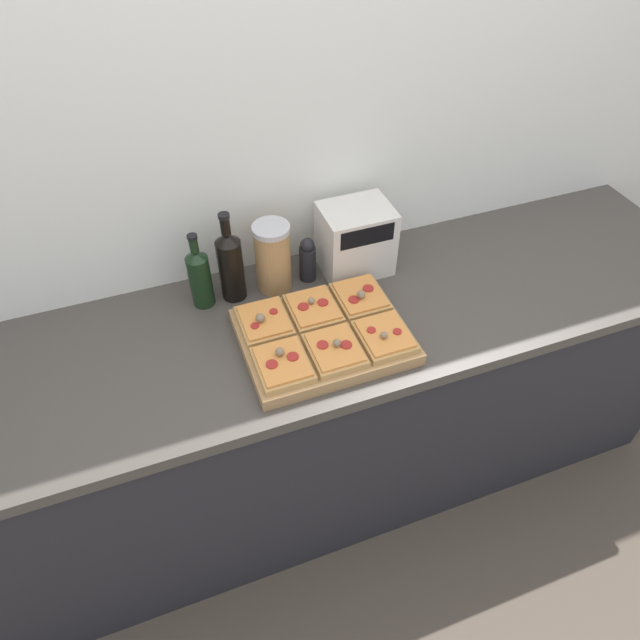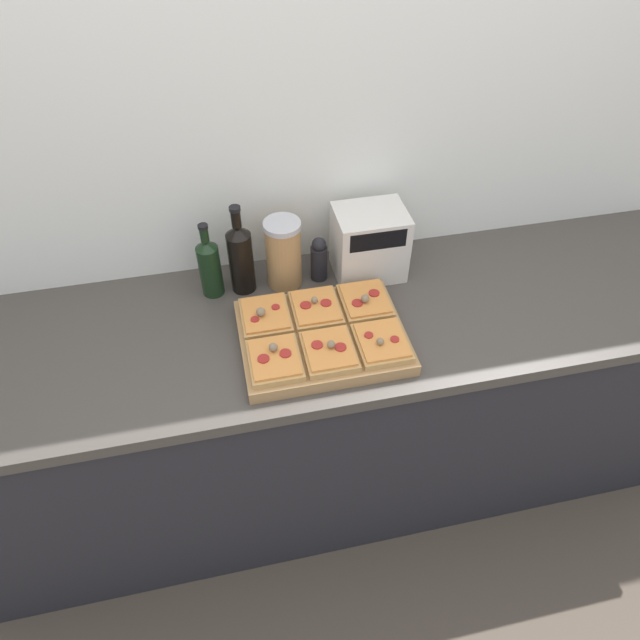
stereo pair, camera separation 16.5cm
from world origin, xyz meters
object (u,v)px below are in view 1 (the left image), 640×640
grain_jar_tall (273,257)px  toaster_oven (356,239)px  wine_bottle (231,264)px  cutting_board (324,337)px  olive_oil_bottle (200,276)px  pepper_mill (308,259)px

grain_jar_tall → toaster_oven: (0.28, -0.00, -0.00)m
wine_bottle → toaster_oven: bearing=-0.1°
cutting_board → wine_bottle: wine_bottle is taller
cutting_board → olive_oil_bottle: olive_oil_bottle is taller
olive_oil_bottle → grain_jar_tall: 0.23m
olive_oil_bottle → toaster_oven: size_ratio=1.05×
wine_bottle → toaster_oven: wine_bottle is taller
toaster_oven → grain_jar_tall: bearing=179.8°
grain_jar_tall → pepper_mill: grain_jar_tall is taller
olive_oil_bottle → wine_bottle: 0.10m
pepper_mill → toaster_oven: bearing=-0.3°
wine_bottle → olive_oil_bottle: bearing=-180.0°
olive_oil_bottle → grain_jar_tall: (0.23, 0.00, 0.01)m
grain_jar_tall → pepper_mill: (0.11, 0.00, -0.04)m
wine_bottle → pepper_mill: (0.25, 0.00, -0.05)m
cutting_board → toaster_oven: size_ratio=1.92×
olive_oil_bottle → grain_jar_tall: size_ratio=1.11×
toaster_oven → wine_bottle: bearing=179.9°
pepper_mill → wine_bottle: bearing=180.0°
wine_bottle → toaster_oven: size_ratio=1.24×
pepper_mill → toaster_oven: size_ratio=0.64×
olive_oil_bottle → pepper_mill: bearing=0.0°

